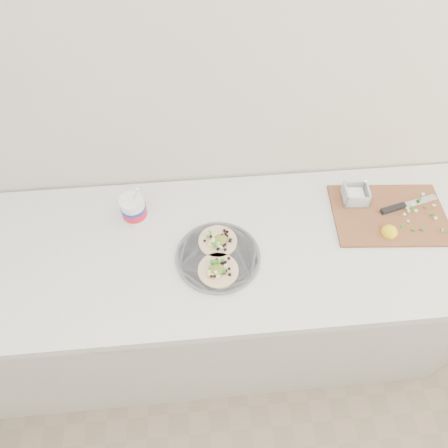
{
  "coord_description": "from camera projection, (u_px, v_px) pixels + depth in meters",
  "views": [
    {
      "loc": [
        0.13,
        0.62,
        2.08
      ],
      "look_at": [
        0.21,
        1.46,
        0.96
      ],
      "focal_mm": 32.0,
      "sensor_mm": 36.0,
      "label": 1
    }
  ],
  "objects": [
    {
      "name": "counter",
      "position": [
        178.0,
        302.0,
        1.77
      ],
      "size": [
        2.44,
        0.66,
        0.9
      ],
      "color": "silver",
      "rests_on": "ground"
    },
    {
      "name": "taco_plate",
      "position": [
        218.0,
        255.0,
        1.37
      ],
      "size": [
        0.29,
        0.29,
        0.04
      ],
      "rotation": [
        0.0,
        0.0,
        -0.33
      ],
      "color": "#57595E",
      "rests_on": "counter"
    },
    {
      "name": "tub",
      "position": [
        134.0,
        208.0,
        1.44
      ],
      "size": [
        0.09,
        0.09,
        0.21
      ],
      "rotation": [
        0.0,
        0.0,
        0.38
      ],
      "color": "white",
      "rests_on": "counter"
    },
    {
      "name": "cutboard",
      "position": [
        388.0,
        211.0,
        1.49
      ],
      "size": [
        0.44,
        0.32,
        0.07
      ],
      "rotation": [
        0.0,
        0.0,
        -0.08
      ],
      "color": "brown",
      "rests_on": "counter"
    }
  ]
}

